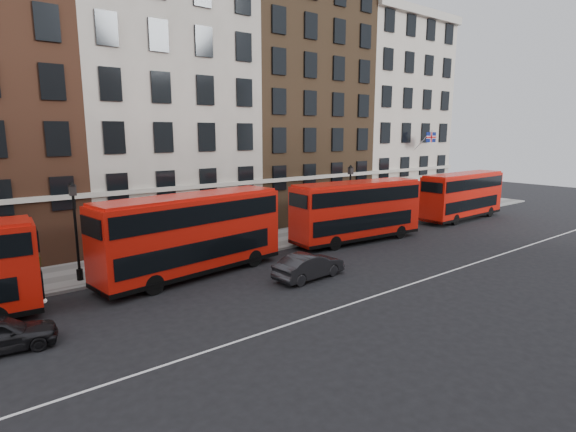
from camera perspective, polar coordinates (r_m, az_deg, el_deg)
ground at (r=22.45m, az=2.49°, el=-10.19°), size 120.00×120.00×0.00m
pavement at (r=30.79m, az=-10.33°, el=-4.45°), size 80.00×5.00×0.15m
kerb at (r=28.67m, az=-7.98°, el=-5.49°), size 80.00×0.30×0.16m
road_centre_line at (r=21.07m, az=6.09°, el=-11.65°), size 70.00×0.12×0.01m
building_terrace at (r=36.44m, az=-16.89°, el=13.71°), size 64.00×11.95×22.00m
bus_b at (r=25.45m, az=-12.17°, el=-2.13°), size 11.19×4.09×4.60m
bus_c at (r=33.28m, az=8.74°, el=0.79°), size 10.73×3.40×4.44m
bus_d at (r=44.43m, az=21.25°, el=2.53°), size 10.32×2.81×4.30m
car_front at (r=24.91m, az=2.69°, el=-6.35°), size 4.43×1.86×1.42m
lamp_post_left at (r=26.12m, az=-25.36°, el=-1.22°), size 0.44×0.44×5.33m
lamp_post_right at (r=35.95m, az=7.87°, el=2.66°), size 0.44×0.44×5.33m
traffic_light at (r=47.47m, az=21.22°, el=3.17°), size 0.25×0.45×3.27m
iron_railings at (r=32.56m, az=-12.17°, el=-2.65°), size 6.60×0.06×1.00m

